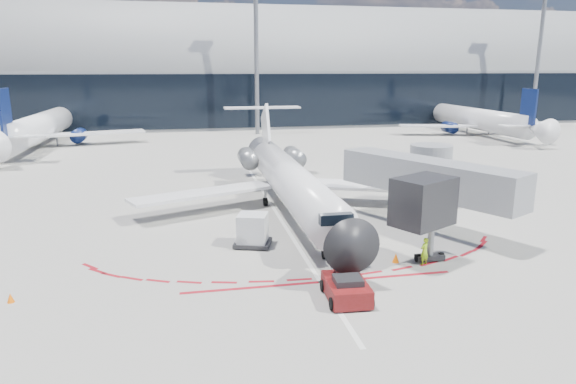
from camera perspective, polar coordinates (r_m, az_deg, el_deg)
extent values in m
plane|color=gray|center=(36.95, -0.90, -2.94)|extent=(260.00, 260.00, 0.00)
cube|color=silver|center=(38.84, -1.43, -2.10)|extent=(0.25, 40.00, 0.01)
cube|color=maroon|center=(26.38, 3.63, -9.95)|extent=(14.00, 0.25, 0.01)
cube|color=gray|center=(100.19, -7.68, 10.38)|extent=(150.00, 24.00, 10.00)
cylinder|color=gray|center=(100.04, -7.77, 13.24)|extent=(150.00, 24.00, 24.00)
cube|color=black|center=(88.19, -7.17, 9.96)|extent=(150.00, 0.20, 9.00)
cube|color=gray|center=(34.68, 15.25, 1.60)|extent=(8.22, 12.61, 2.30)
cube|color=black|center=(28.35, 14.80, -1.02)|extent=(3.86, 3.44, 2.60)
cylinder|color=gray|center=(29.71, 15.58, -5.22)|extent=(0.36, 0.36, 2.40)
cube|color=black|center=(30.04, 15.46, -6.99)|extent=(1.60, 0.60, 0.30)
cylinder|color=gray|center=(41.29, 15.46, 1.77)|extent=(3.20, 3.20, 4.80)
cylinder|color=black|center=(41.77, 15.28, -1.11)|extent=(4.00, 4.00, 0.50)
cylinder|color=gray|center=(83.63, -3.53, 14.98)|extent=(0.70, 0.70, 25.00)
cylinder|color=gray|center=(103.06, 26.08, 13.42)|extent=(0.70, 0.70, 25.00)
cylinder|color=white|center=(37.54, 0.36, 1.14)|extent=(2.78, 22.63, 2.78)
cone|color=black|center=(25.62, 6.10, -4.96)|extent=(2.78, 2.88, 2.78)
cone|color=white|center=(50.28, -2.64, 4.34)|extent=(2.78, 3.70, 2.78)
cube|color=black|center=(26.95, 5.10, -2.73)|extent=(1.75, 1.44, 0.57)
cube|color=white|center=(38.54, -9.43, -0.13)|extent=(11.02, 6.53, 0.32)
cube|color=white|center=(40.90, 8.72, 0.70)|extent=(11.02, 6.53, 0.32)
cube|color=white|center=(48.93, -2.49, 7.00)|extent=(0.26, 4.83, 4.91)
cube|color=white|center=(50.88, -2.89, 9.35)|extent=(7.41, 1.65, 0.16)
cylinder|color=slate|center=(45.94, -4.48, 3.75)|extent=(1.54, 3.50, 1.54)
cylinder|color=slate|center=(46.61, 0.68, 3.93)|extent=(1.54, 3.50, 1.54)
cylinder|color=black|center=(29.30, 4.08, -6.89)|extent=(0.23, 0.58, 0.58)
cylinder|color=black|center=(40.24, -2.53, -1.07)|extent=(0.31, 0.66, 0.66)
cylinder|color=black|center=(40.79, 1.76, -0.86)|extent=(0.31, 0.66, 0.66)
cylinder|color=gray|center=(29.21, 4.09, -6.38)|extent=(0.19, 0.19, 1.13)
cube|color=#570D0C|center=(24.51, 6.48, -10.67)|extent=(1.97, 3.00, 0.82)
cube|color=black|center=(24.05, 6.68, -9.75)|extent=(1.33, 1.16, 0.32)
cylinder|color=gray|center=(26.36, 5.36, -9.27)|extent=(0.21, 2.37, 0.09)
cylinder|color=black|center=(23.52, 5.00, -12.28)|extent=(0.29, 0.60, 0.58)
cylinder|color=black|center=(23.95, 9.12, -11.92)|extent=(0.29, 0.60, 0.58)
cylinder|color=black|center=(25.29, 3.96, -10.33)|extent=(0.29, 0.60, 0.58)
cylinder|color=black|center=(25.69, 7.79, -10.04)|extent=(0.29, 0.60, 0.58)
imported|color=#A0E217|center=(29.24, 14.92, -6.37)|extent=(0.67, 0.57, 1.55)
cube|color=black|center=(31.38, -3.93, -5.66)|extent=(2.58, 2.37, 0.23)
cube|color=silver|center=(31.08, -3.96, -3.99)|extent=(2.11, 2.04, 1.70)
cylinder|color=black|center=(30.93, -5.72, -6.16)|extent=(0.17, 0.24, 0.21)
cylinder|color=black|center=(30.63, -2.58, -6.31)|extent=(0.17, 0.24, 0.21)
cylinder|color=black|center=(32.21, -5.20, -5.33)|extent=(0.17, 0.24, 0.21)
cylinder|color=black|center=(31.92, -2.19, -5.46)|extent=(0.17, 0.24, 0.21)
cone|color=#FF6805|center=(27.34, -28.46, -10.29)|extent=(0.33, 0.33, 0.46)
cone|color=#FF6805|center=(29.36, 11.89, -7.17)|extent=(0.39, 0.39, 0.54)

